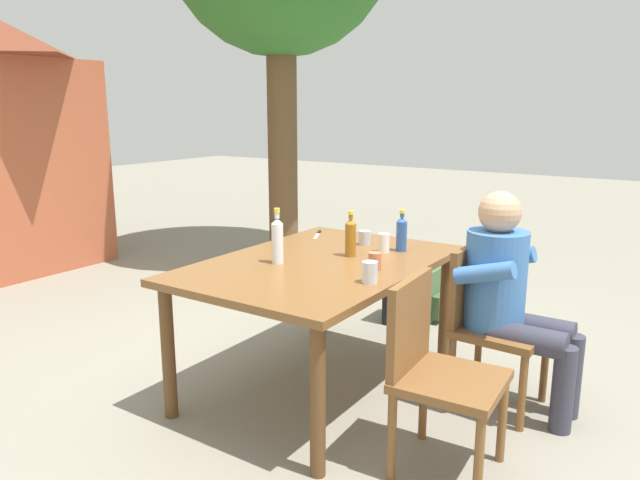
{
  "coord_description": "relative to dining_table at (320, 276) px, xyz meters",
  "views": [
    {
      "loc": [
        -2.68,
        -1.78,
        1.6
      ],
      "look_at": [
        0.0,
        0.0,
        0.88
      ],
      "focal_mm": 33.5,
      "sensor_mm": 36.0,
      "label": 1
    }
  ],
  "objects": [
    {
      "name": "person_in_white_shirt",
      "position": [
        0.36,
        -0.95,
        -0.02
      ],
      "size": [
        0.47,
        0.62,
        1.18
      ],
      "color": "#3D70B2",
      "rests_on": "ground_plane"
    },
    {
      "name": "backpack_by_far_side",
      "position": [
        1.42,
        -0.04,
        -0.48
      ],
      "size": [
        0.33,
        0.26,
        0.4
      ],
      "color": "#47663D",
      "rests_on": "ground_plane"
    },
    {
      "name": "cup_white",
      "position": [
        0.38,
        -0.2,
        0.14
      ],
      "size": [
        0.07,
        0.07,
        0.11
      ],
      "primitive_type": "cylinder",
      "color": "white",
      "rests_on": "dining_table"
    },
    {
      "name": "backpack_by_near_side",
      "position": [
        1.26,
        0.09,
        -0.45
      ],
      "size": [
        0.31,
        0.21,
        0.48
      ],
      "color": "black",
      "rests_on": "ground_plane"
    },
    {
      "name": "bottle_clear",
      "position": [
        -0.17,
        0.17,
        0.22
      ],
      "size": [
        0.06,
        0.06,
        0.31
      ],
      "color": "white",
      "rests_on": "dining_table"
    },
    {
      "name": "chair_near_right",
      "position": [
        0.36,
        -0.85,
        -0.19
      ],
      "size": [
        0.46,
        0.46,
        0.87
      ],
      "color": "brown",
      "rests_on": "ground_plane"
    },
    {
      "name": "bottle_amber",
      "position": [
        0.19,
        -0.08,
        0.2
      ],
      "size": [
        0.06,
        0.06,
        0.26
      ],
      "color": "#996019",
      "rests_on": "dining_table"
    },
    {
      "name": "bottle_blue",
      "position": [
        0.47,
        -0.27,
        0.19
      ],
      "size": [
        0.06,
        0.06,
        0.25
      ],
      "color": "#2D56A3",
      "rests_on": "dining_table"
    },
    {
      "name": "ground_plane",
      "position": [
        0.0,
        0.0,
        -0.68
      ],
      "size": [
        24.0,
        24.0,
        0.0
      ],
      "primitive_type": "plane",
      "color": "gray"
    },
    {
      "name": "cup_steel",
      "position": [
        0.49,
        -0.01,
        0.13
      ],
      "size": [
        0.08,
        0.08,
        0.09
      ],
      "primitive_type": "cylinder",
      "color": "#B2B7BC",
      "rests_on": "dining_table"
    },
    {
      "name": "cup_glass",
      "position": [
        -0.21,
        -0.43,
        0.14
      ],
      "size": [
        0.08,
        0.08,
        0.11
      ],
      "primitive_type": "cylinder",
      "color": "silver",
      "rests_on": "dining_table"
    },
    {
      "name": "dining_table",
      "position": [
        0.0,
        0.0,
        0.0
      ],
      "size": [
        1.59,
        1.09,
        0.76
      ],
      "color": "brown",
      "rests_on": "ground_plane"
    },
    {
      "name": "table_knife",
      "position": [
        0.57,
        0.4,
        0.09
      ],
      "size": [
        0.23,
        0.12,
        0.01
      ],
      "color": "silver",
      "rests_on": "dining_table"
    },
    {
      "name": "chair_near_left",
      "position": [
        -0.36,
        -0.85,
        -0.19
      ],
      "size": [
        0.46,
        0.46,
        0.87
      ],
      "color": "brown",
      "rests_on": "ground_plane"
    },
    {
      "name": "cup_terracotta",
      "position": [
        0.01,
        -0.34,
        0.13
      ],
      "size": [
        0.07,
        0.07,
        0.09
      ],
      "primitive_type": "cylinder",
      "color": "#BC6B47",
      "rests_on": "dining_table"
    }
  ]
}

